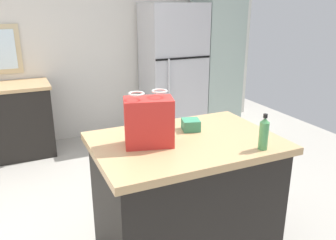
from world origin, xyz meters
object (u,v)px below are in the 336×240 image
Objects in this scene: small_box at (191,125)px; bottle at (264,134)px; refrigerator at (173,71)px; shopping_bag at (149,122)px; kitchen_island at (185,198)px; tall_cabinet at (217,52)px.

small_box is 0.54× the size of bottle.
small_box is at bearing 116.84° from bottle.
refrigerator is 2.47m from small_box.
kitchen_island is at bearing -3.85° from shopping_bag.
kitchen_island is at bearing 137.04° from bottle.
shopping_bag is 1.54× the size of bottle.
refrigerator is at bearing 61.58° from shopping_bag.
kitchen_island is 0.76m from bottle.
tall_cabinet is 3.12m from bottle.
refrigerator is 0.80× the size of tall_cabinet.
shopping_bag is at bearing -160.31° from small_box.
refrigerator is at bearing 76.47° from bottle.
shopping_bag is at bearing 176.15° from kitchen_island.
tall_cabinet is at bearing 63.61° from bottle.
tall_cabinet is at bearing 54.34° from small_box.
shopping_bag is 0.43m from small_box.
bottle is at bearing -29.81° from shopping_bag.
bottle reaches higher than small_box.
bottle is (0.26, -0.50, 0.07)m from small_box.
bottle is (0.64, -0.37, -0.06)m from shopping_bag.
shopping_bag reaches higher than bottle.
refrigerator reaches higher than small_box.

